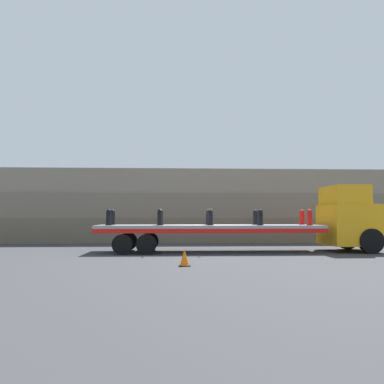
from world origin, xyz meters
TOP-DOWN VIEW (x-y plane):
  - ground_plane at (0.00, 0.00)m, footprint 120.00×120.00m
  - rock_cliff at (0.00, 7.38)m, footprint 60.00×3.30m
  - truck_cab at (6.84, 0.00)m, footprint 2.34×2.64m
  - flatbed_trailer at (-0.68, 0.00)m, footprint 10.49×2.52m
  - fire_hydrant_black_near_0 at (-4.65, -0.53)m, footprint 0.30×0.49m
  - fire_hydrant_black_far_0 at (-4.65, 0.53)m, footprint 0.30×0.49m
  - fire_hydrant_black_near_1 at (-2.32, -0.53)m, footprint 0.30×0.49m
  - fire_hydrant_black_far_1 at (-2.32, 0.53)m, footprint 0.30×0.49m
  - fire_hydrant_black_near_2 at (0.00, -0.53)m, footprint 0.30×0.49m
  - fire_hydrant_black_far_2 at (0.00, 0.53)m, footprint 0.30×0.49m
  - fire_hydrant_black_near_3 at (2.32, -0.53)m, footprint 0.30×0.49m
  - fire_hydrant_black_far_3 at (2.32, 0.53)m, footprint 0.30×0.49m
  - fire_hydrant_red_near_4 at (4.65, -0.53)m, footprint 0.30×0.49m
  - fire_hydrant_red_far_4 at (4.65, 0.53)m, footprint 0.30×0.49m
  - cargo_strap_rear at (-2.32, 0.00)m, footprint 0.05×2.61m
  - cargo_strap_middle at (0.00, 0.00)m, footprint 0.05×2.61m
  - traffic_cone at (-1.31, -5.02)m, footprint 0.40×0.40m

SIDE VIEW (x-z plane):
  - ground_plane at x=0.00m, z-range 0.00..0.00m
  - traffic_cone at x=-1.31m, z-range -0.01..0.56m
  - flatbed_trailer at x=-0.68m, z-range 0.40..1.67m
  - truck_cab at x=6.84m, z-range 0.00..3.13m
  - fire_hydrant_black_near_0 at x=-4.65m, z-range 1.25..1.99m
  - fire_hydrant_black_far_0 at x=-4.65m, z-range 1.25..1.99m
  - fire_hydrant_black_near_1 at x=-2.32m, z-range 1.25..1.99m
  - fire_hydrant_black_far_1 at x=-2.32m, z-range 1.25..1.99m
  - fire_hydrant_black_near_2 at x=0.00m, z-range 1.25..1.99m
  - fire_hydrant_black_far_2 at x=0.00m, z-range 1.25..1.99m
  - fire_hydrant_black_near_3 at x=2.32m, z-range 1.25..1.99m
  - fire_hydrant_black_far_3 at x=2.32m, z-range 1.25..1.99m
  - fire_hydrant_red_near_4 at x=4.65m, z-range 1.25..1.99m
  - fire_hydrant_red_far_4 at x=4.65m, z-range 1.25..1.99m
  - cargo_strap_rear at x=-2.32m, z-range 2.01..2.02m
  - cargo_strap_middle at x=0.00m, z-range 2.01..2.02m
  - rock_cliff at x=0.00m, z-range 0.00..4.75m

